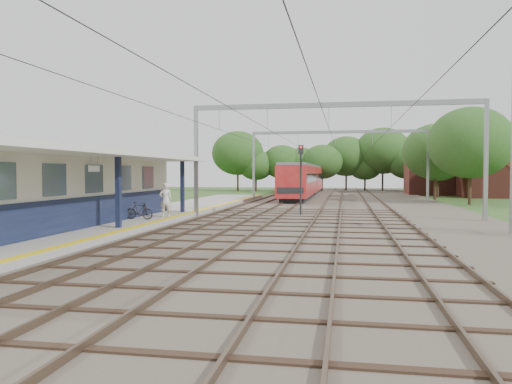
# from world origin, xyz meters

# --- Properties ---
(ground) EXTENTS (160.00, 160.00, 0.00)m
(ground) POSITION_xyz_m (0.00, 0.00, 0.00)
(ground) COLOR #2D4C1E
(ground) RESTS_ON ground
(ballast_bed) EXTENTS (18.00, 90.00, 0.10)m
(ballast_bed) POSITION_xyz_m (4.00, 30.00, 0.05)
(ballast_bed) COLOR #473D33
(ballast_bed) RESTS_ON ground
(platform) EXTENTS (5.00, 52.00, 0.35)m
(platform) POSITION_xyz_m (-7.50, 14.00, 0.17)
(platform) COLOR gray
(platform) RESTS_ON ground
(yellow_stripe) EXTENTS (0.45, 52.00, 0.01)m
(yellow_stripe) POSITION_xyz_m (-5.25, 14.00, 0.35)
(yellow_stripe) COLOR yellow
(yellow_stripe) RESTS_ON platform
(station_building) EXTENTS (3.41, 18.00, 3.40)m
(station_building) POSITION_xyz_m (-8.88, 7.00, 2.04)
(station_building) COLOR beige
(station_building) RESTS_ON platform
(canopy) EXTENTS (6.40, 20.00, 3.44)m
(canopy) POSITION_xyz_m (-7.77, 6.00, 3.64)
(canopy) COLOR #101835
(canopy) RESTS_ON platform
(rail_tracks) EXTENTS (11.80, 88.00, 0.15)m
(rail_tracks) POSITION_xyz_m (1.50, 30.00, 0.18)
(rail_tracks) COLOR brown
(rail_tracks) RESTS_ON ballast_bed
(catenary_system) EXTENTS (17.22, 88.00, 7.00)m
(catenary_system) POSITION_xyz_m (3.39, 25.28, 5.51)
(catenary_system) COLOR gray
(catenary_system) RESTS_ON ground
(tree_band) EXTENTS (31.72, 30.88, 8.82)m
(tree_band) POSITION_xyz_m (3.84, 57.12, 4.92)
(tree_band) COLOR #382619
(tree_band) RESTS_ON ground
(house_near) EXTENTS (7.00, 6.12, 7.89)m
(house_near) POSITION_xyz_m (21.00, 46.00, 2.99)
(house_near) COLOR brown
(house_near) RESTS_ON ground
(house_far) EXTENTS (8.00, 6.12, 8.66)m
(house_far) POSITION_xyz_m (16.00, 52.00, 3.23)
(house_far) COLOR brown
(house_far) RESTS_ON ground
(person) EXTENTS (0.81, 0.66, 1.92)m
(person) POSITION_xyz_m (-5.68, 11.44, 1.31)
(person) COLOR silver
(person) RESTS_ON platform
(bicycle) EXTENTS (1.57, 0.54, 0.93)m
(bicycle) POSITION_xyz_m (-6.59, 9.89, 0.82)
(bicycle) COLOR black
(bicycle) RESTS_ON platform
(train) EXTENTS (2.77, 34.47, 3.65)m
(train) POSITION_xyz_m (-0.50, 45.35, 2.04)
(train) COLOR black
(train) RESTS_ON ballast_bed
(signal_post) EXTENTS (0.35, 0.30, 4.61)m
(signal_post) POSITION_xyz_m (1.35, 17.24, 2.97)
(signal_post) COLOR black
(signal_post) RESTS_ON ground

